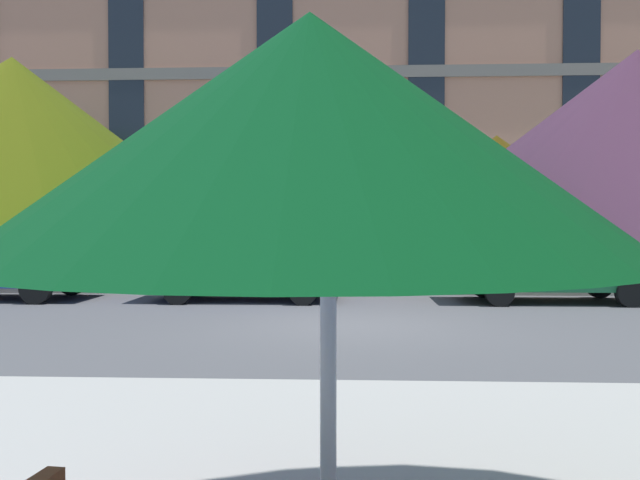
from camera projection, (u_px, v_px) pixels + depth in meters
ground_plane at (349, 326)px, 11.41m from camera, size 120.00×120.00×0.00m
sidewalk_far at (350, 286)px, 18.20m from camera, size 56.00×3.60×0.12m
apartment_building at (350, 107)px, 26.23m from camera, size 37.03×12.08×12.80m
sedan_blue at (244, 259)px, 15.19m from camera, size 4.40×1.98×1.78m
sedan_green at (550, 260)px, 14.87m from camera, size 4.40×1.98×1.78m
street_tree_left at (64, 154)px, 18.19m from camera, size 2.32×2.40×4.97m
patio_umbrella at (328, 175)px, 2.38m from camera, size 3.45×3.45×2.24m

